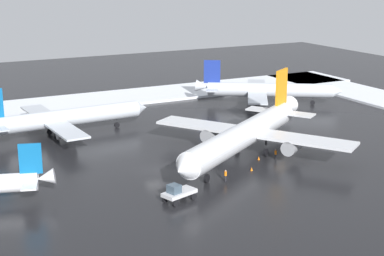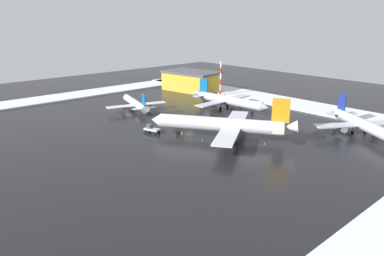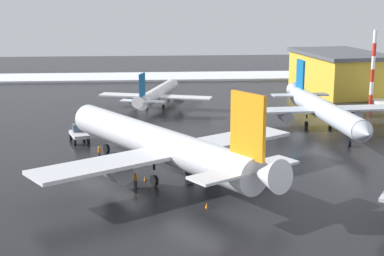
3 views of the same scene
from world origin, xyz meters
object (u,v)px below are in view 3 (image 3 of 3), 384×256
airplane_far_rear (157,94)px  cargo_hangar (340,72)px  antenna_mast (373,69)px  traffic_cone_mid_line (207,205)px  airplane_foreground_jet (160,144)px  traffic_cone_wingtip_side (145,178)px  ground_crew_beside_wing (135,179)px  ground_crew_mid_apron (99,152)px  pushback_tug (79,133)px  traffic_cone_near_nose (114,169)px  airplane_parked_starboard (324,110)px

airplane_far_rear → cargo_hangar: (14.41, -40.11, 1.89)m
antenna_mast → traffic_cone_mid_line: size_ratio=26.64×
airplane_foreground_jet → traffic_cone_wingtip_side: airplane_foreground_jet is taller
ground_crew_beside_wing → traffic_cone_mid_line: size_ratio=3.11×
ground_crew_mid_apron → antenna_mast: bearing=175.4°
pushback_tug → ground_crew_beside_wing: pushback_tug is taller
airplane_foreground_jet → cargo_hangar: bearing=-68.2°
ground_crew_mid_apron → traffic_cone_near_nose: (-5.84, -2.18, -0.70)m
ground_crew_mid_apron → traffic_cone_near_nose: size_ratio=3.11×
airplane_parked_starboard → traffic_cone_mid_line: size_ratio=60.15×
airplane_far_rear → traffic_cone_mid_line: (-54.30, -4.12, -2.28)m
pushback_tug → traffic_cone_mid_line: (-28.48, -16.10, -1.01)m
cargo_hangar → traffic_cone_wingtip_side: size_ratio=48.84×
airplane_parked_starboard → traffic_cone_mid_line: (-33.17, 21.91, -2.97)m
airplane_foreground_jet → antenna_mast: bearing=-78.8°
airplane_parked_starboard → ground_crew_beside_wing: airplane_parked_starboard is taller
airplane_parked_starboard → ground_crew_mid_apron: 37.13m
airplane_parked_starboard → ground_crew_beside_wing: bearing=-51.8°
ground_crew_beside_wing → traffic_cone_wingtip_side: (2.46, -1.07, -0.70)m
pushback_tug → traffic_cone_wingtip_side: pushback_tug is taller
traffic_cone_mid_line → airplane_parked_starboard: bearing=-33.4°
ground_crew_mid_apron → cargo_hangar: 69.36m
traffic_cone_wingtip_side → antenna_mast: bearing=-45.9°
cargo_hangar → traffic_cone_mid_line: size_ratio=48.84×
cargo_hangar → airplane_foreground_jet: bearing=136.9°
airplane_far_rear → ground_crew_beside_wing: airplane_far_rear is taller
antenna_mast → airplane_foreground_jet: bearing=134.4°
traffic_cone_wingtip_side → traffic_cone_mid_line: bearing=-146.2°
cargo_hangar → traffic_cone_wingtip_side: (-59.29, 42.30, -4.17)m
airplane_parked_starboard → antenna_mast: size_ratio=2.26×
airplane_far_rear → traffic_cone_mid_line: size_ratio=46.36×
ground_crew_mid_apron → traffic_cone_wingtip_side: 11.46m
cargo_hangar → traffic_cone_mid_line: bearing=144.3°
cargo_hangar → traffic_cone_near_nose: cargo_hangar is taller
airplane_far_rear → airplane_foreground_jet: bearing=-163.9°
antenna_mast → ground_crew_beside_wing: bearing=135.1°
airplane_foreground_jet → antenna_mast: (40.09, -40.96, 3.30)m
airplane_far_rear → cargo_hangar: bearing=-53.6°
airplane_foreground_jet → ground_crew_beside_wing: 5.72m
traffic_cone_mid_line → traffic_cone_wingtip_side: size_ratio=1.00×
airplane_far_rear → traffic_cone_wingtip_side: (-44.88, 2.19, -2.28)m
airplane_far_rear → cargo_hangar: size_ratio=0.95×
traffic_cone_near_nose → airplane_far_rear: bearing=-8.4°
cargo_hangar → traffic_cone_near_nose: 72.27m
ground_crew_mid_apron → airplane_far_rear: bearing=-140.9°
airplane_far_rear → antenna_mast: antenna_mast is taller
airplane_parked_starboard → traffic_cone_wingtip_side: size_ratio=60.15×
ground_crew_beside_wing → traffic_cone_near_nose: ground_crew_beside_wing is taller
antenna_mast → traffic_cone_near_nose: antenna_mast is taller
antenna_mast → pushback_tug: bearing=113.1°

